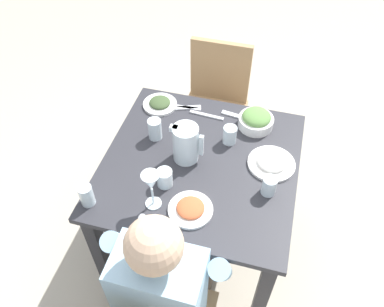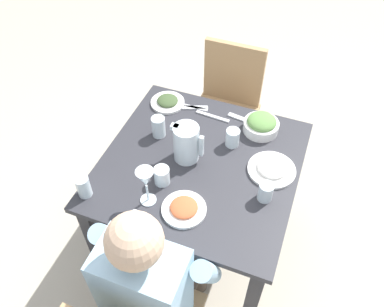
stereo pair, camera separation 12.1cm
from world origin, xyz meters
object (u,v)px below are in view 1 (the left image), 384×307
Objects in this scene: plate_yoghurt at (272,162)px; water_glass_center at (230,135)px; water_glass_far_left at (86,195)px; wine_glass at (151,184)px; water_glass_by_pitcher at (269,186)px; salad_bowl at (256,120)px; diner_near at (169,279)px; salt_shaker at (143,220)px; chair_far at (216,102)px; plate_rice_curry at (190,209)px; dining_table at (200,179)px; water_glass_near_right at (165,178)px; water_glass_far_right at (155,129)px; water_pitcher at (186,143)px; plate_dolmas at (160,103)px.

plate_yoghurt is 0.24m from water_glass_center.
water_glass_center is at bearing 45.43° from water_glass_far_left.
water_glass_by_pitcher is at bearing 22.41° from wine_glass.
water_glass_by_pitcher is 0.51m from wine_glass.
diner_near is at bearing -103.16° from salad_bowl.
salt_shaker is at bearing 135.58° from diner_near.
plate_rice_curry is (0.11, -1.02, 0.28)m from chair_far.
dining_table is 0.54m from diner_near.
wine_glass is at bearing -157.59° from water_glass_by_pitcher.
water_glass_far_right is at bearing 117.00° from water_glass_near_right.
salt_shaker is (0.11, -0.49, -0.03)m from water_glass_far_right.
wine_glass is (0.12, -0.38, 0.09)m from water_glass_far_right.
wine_glass is at bearing -101.87° from water_pitcher.
water_glass_center is at bearing 10.54° from water_glass_far_right.
plate_dolmas is at bearing 126.39° from water_pitcher.
chair_far is 1.07m from plate_rice_curry.
water_glass_by_pitcher is (0.64, -0.43, 0.03)m from plate_dolmas.
plate_yoghurt reaches higher than plate_dolmas.
plate_rice_curry is at bearing -60.89° from plate_dolmas.
chair_far is at bearing 87.33° from wine_glass.
salad_bowl is at bearing 55.49° from water_glass_near_right.
chair_far reaches higher than plate_yoghurt.
dining_table is 0.44m from salt_shaker.
diner_near is 12.72× the size of water_glass_center.
water_glass_center is (0.51, 0.52, -0.01)m from water_glass_far_left.
water_pitcher is 0.42m from water_glass_by_pitcher.
plate_yoghurt is 2.57× the size of water_glass_near_right.
salad_bowl is 0.27m from plate_yoghurt.
chair_far reaches higher than plate_rice_curry.
plate_yoghurt is at bearing -22.44° from plate_dolmas.
plate_yoghurt is at bearing 44.68° from salt_shaker.
wine_glass is (-0.24, -0.45, 0.10)m from water_glass_center.
wine_glass is (-0.15, 0.26, 0.26)m from diner_near.
dining_table is at bearing 64.66° from wine_glass.
water_glass_near_right is at bearing -151.64° from plate_yoghurt.
water_glass_far_left is 0.29m from wine_glass.
wine_glass reaches higher than plate_yoghurt.
water_glass_center is at bearing -126.49° from salad_bowl.
water_glass_center is (0.09, 0.71, 0.16)m from diner_near.
water_glass_near_right is (-0.44, -0.24, 0.03)m from plate_yoghurt.
plate_dolmas is at bearing 110.21° from diner_near.
plate_dolmas is (-0.22, -0.41, 0.28)m from chair_far.
chair_far is at bearing 116.44° from water_glass_by_pitcher.
water_glass_center is (0.08, 0.44, 0.03)m from plate_rice_curry.
water_glass_far_left reaches higher than water_glass_center.
wine_glass is (0.27, 0.07, 0.09)m from water_glass_far_left.
water_glass_near_right is at bearing -63.00° from water_glass_far_right.
water_glass_far_right is (-0.59, 0.19, 0.01)m from water_glass_by_pitcher.
water_pitcher is at bearing 109.45° from plate_rice_curry.
diner_near is 0.57m from water_glass_by_pitcher.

